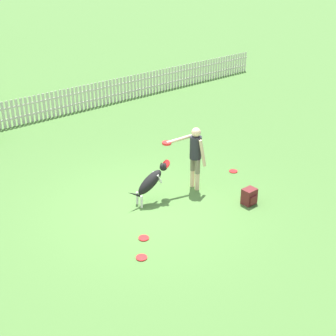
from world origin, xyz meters
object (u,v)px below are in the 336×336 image
handler_person (194,152)px  frisbee_midfield (142,258)px  frisbee_near_handler (233,171)px  backpack_on_grass (249,196)px  frisbee_near_dog (144,238)px  leaping_dog (151,181)px

handler_person → frisbee_midfield: 3.19m
handler_person → frisbee_midfield: bearing=124.6°
frisbee_near_handler → handler_person: bearing=179.6°
frisbee_near_handler → backpack_on_grass: backpack_on_grass is taller
handler_person → frisbee_near_dog: 2.63m
frisbee_midfield → frisbee_near_handler: bearing=19.3°
handler_person → leaping_dog: bearing=90.3°
leaping_dog → frisbee_near_handler: bearing=93.4°
backpack_on_grass → frisbee_near_handler: bearing=55.3°
frisbee_near_handler → frisbee_midfield: size_ratio=1.00×
leaping_dog → frisbee_midfield: bearing=-36.8°
frisbee_midfield → backpack_on_grass: bearing=1.2°
leaping_dog → backpack_on_grass: size_ratio=2.97×
frisbee_near_dog → frisbee_midfield: (-0.43, -0.49, 0.00)m
frisbee_near_handler → backpack_on_grass: bearing=-124.7°
frisbee_midfield → leaping_dog: bearing=46.9°
frisbee_near_handler → frisbee_near_dog: (-3.67, -0.94, 0.00)m
leaping_dog → handler_person: bearing=90.3°
frisbee_near_handler → frisbee_midfield: bearing=-160.7°
frisbee_near_handler → frisbee_near_dog: size_ratio=1.00×
frisbee_near_dog → leaping_dog: bearing=45.9°
frisbee_near_dog → handler_person: bearing=22.8°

